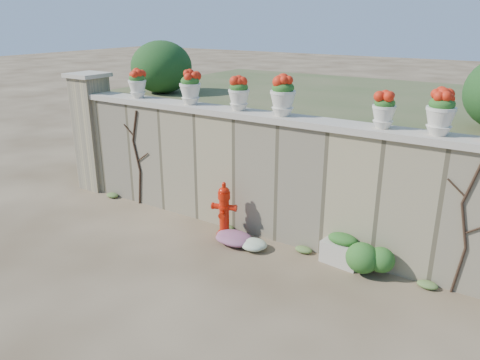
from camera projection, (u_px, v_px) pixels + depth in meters
The scene contains 19 objects.
ground at pixel (196, 276), 6.83m from camera, with size 80.00×80.00×0.00m, color #493724.
stone_wall at pixel (260, 177), 7.92m from camera, with size 8.00×0.40×2.00m, color gray.
wall_cap at pixel (261, 116), 7.57m from camera, with size 8.10×0.52×0.10m, color beige.
gate_pillar at pixel (93, 131), 9.97m from camera, with size 0.72×0.72×2.48m.
raised_fill at pixel (333, 138), 10.45m from camera, with size 9.00×6.00×2.00m, color #384C23.
back_shrub_left at pixel (162, 67), 10.00m from camera, with size 1.30×1.30×1.10m, color #143814.
vine_left at pixel (137, 156), 9.12m from camera, with size 0.60×0.04×1.91m.
vine_right at pixel (465, 227), 6.08m from camera, with size 0.60×0.04×1.91m.
fire_hydrant at pixel (224, 210), 7.88m from camera, with size 0.43×0.30×0.98m.
planter_box at pixel (342, 250), 7.10m from camera, with size 0.63×0.41×0.49m.
green_shrub at pixel (372, 256), 6.71m from camera, with size 0.67×0.60×0.64m, color #1E5119.
magenta_clump at pixel (236, 239), 7.68m from camera, with size 0.87×0.58×0.23m, color #BA2596.
white_flowers at pixel (254, 245), 7.51m from camera, with size 0.55×0.44×0.20m, color white.
urn_pot_0 at pixel (137, 84), 8.88m from camera, with size 0.34×0.34×0.54m.
urn_pot_1 at pixel (190, 88), 8.21m from camera, with size 0.38×0.38×0.59m.
urn_pot_2 at pixel (239, 94), 7.68m from camera, with size 0.35×0.35×0.55m.
urn_pot_3 at pixel (283, 96), 7.25m from camera, with size 0.40×0.40×0.63m.
urn_pot_4 at pixel (384, 110), 6.46m from camera, with size 0.33×0.33×0.51m.
urn_pot_5 at pixel (441, 113), 6.06m from camera, with size 0.38×0.38×0.60m.
Camera 1 is at (3.80, -4.66, 3.58)m, focal length 35.00 mm.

